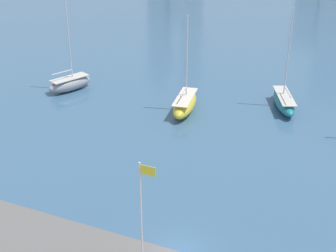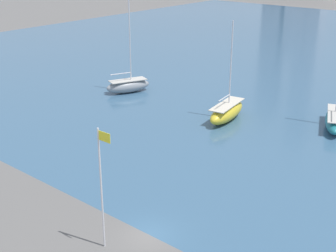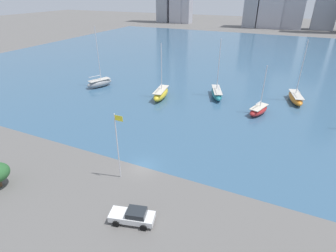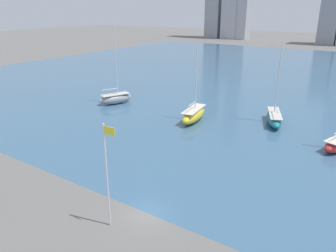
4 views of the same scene
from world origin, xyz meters
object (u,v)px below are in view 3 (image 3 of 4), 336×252
Objects in this scene: sailboat_yellow at (161,94)px; sailboat_gray at (100,83)px; parked_pickup_white at (133,216)px; sailboat_red at (259,110)px; flag_pole at (118,144)px; sailboat_teal at (217,93)px; sailboat_orange at (296,98)px.

sailboat_gray is at bearing 169.26° from sailboat_yellow.
sailboat_red is at bearing 151.77° from parked_pickup_white.
sailboat_yellow is at bearing 105.35° from flag_pole.
flag_pole is at bearing -117.83° from sailboat_teal.
flag_pole is 0.72× the size of sailboat_teal.
sailboat_orange is at bearing -7.04° from sailboat_teal.
sailboat_yellow is (18.27, -0.66, 0.06)m from sailboat_gray.
sailboat_red is 1.92× the size of parked_pickup_white.
sailboat_teal is at bearing 168.13° from parked_pickup_white.
flag_pole is at bearing -83.32° from sailboat_yellow.
sailboat_orange reaches higher than sailboat_yellow.
sailboat_gray reaches higher than flag_pole.
sailboat_teal is 12.05m from sailboat_red.
sailboat_gray is at bearing 178.11° from sailboat_orange.
flag_pole is at bearing -97.81° from sailboat_red.
sailboat_orange is 30.83m from sailboat_yellow.
sailboat_gray reaches higher than sailboat_yellow.
sailboat_gray is at bearing 131.72° from flag_pole.
sailboat_teal is 0.88× the size of sailboat_gray.
sailboat_red is (40.40, -0.29, -0.18)m from sailboat_gray.
sailboat_red is at bearing -7.69° from sailboat_yellow.
sailboat_orange is 1.36× the size of sailboat_red.
sailboat_yellow is at bearing 21.32° from sailboat_gray.
sailboat_gray reaches higher than parked_pickup_white.
parked_pickup_white is (5.65, -6.04, -4.37)m from flag_pole.
sailboat_gray is 40.40m from sailboat_red.
sailboat_red reaches higher than flag_pole.
sailboat_teal is at bearing -179.49° from sailboat_orange.
sailboat_teal reaches higher than flag_pole.
sailboat_orange is 48.04m from parked_pickup_white.
sailboat_orange is 1.08× the size of sailboat_yellow.
sailboat_red reaches higher than parked_pickup_white.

